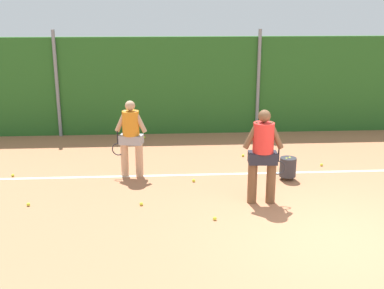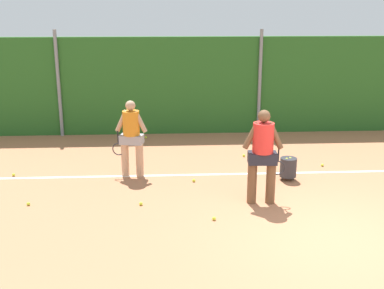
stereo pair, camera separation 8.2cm
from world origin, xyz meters
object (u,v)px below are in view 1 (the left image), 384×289
tennis_ball_8 (141,204)px  tennis_ball_11 (13,175)px  tennis_ball_6 (194,180)px  tennis_ball_9 (266,141)px  tennis_ball_0 (28,204)px  player_midcourt (131,135)px  tennis_ball_5 (215,218)px  ball_hopper (288,167)px  tennis_ball_4 (322,165)px  tennis_ball_10 (243,155)px  tennis_ball_3 (144,137)px  player_foreground_near (263,152)px

tennis_ball_8 → tennis_ball_11: size_ratio=1.00×
tennis_ball_6 → tennis_ball_9: size_ratio=1.00×
tennis_ball_0 → tennis_ball_6: same height
player_midcourt → tennis_ball_5: size_ratio=26.00×
tennis_ball_0 → tennis_ball_5: 3.58m
tennis_ball_11 → tennis_ball_6: bearing=-8.4°
ball_hopper → tennis_ball_11: bearing=174.5°
ball_hopper → tennis_ball_0: ball_hopper is taller
ball_hopper → tennis_ball_4: (1.06, 0.86, -0.26)m
ball_hopper → tennis_ball_5: size_ratio=7.78×
ball_hopper → tennis_ball_5: bearing=-132.8°
tennis_ball_8 → tennis_ball_10: same height
tennis_ball_5 → tennis_ball_11: size_ratio=1.00×
tennis_ball_3 → tennis_ball_6: same height
tennis_ball_8 → tennis_ball_9: 5.36m
tennis_ball_9 → tennis_ball_3: bearing=169.1°
player_midcourt → tennis_ball_3: player_midcourt is taller
tennis_ball_0 → tennis_ball_8: bearing=-3.1°
ball_hopper → tennis_ball_11: 6.12m
ball_hopper → tennis_ball_5: 2.70m
player_midcourt → ball_hopper: 3.51m
player_midcourt → tennis_ball_4: player_midcourt is taller
player_foreground_near → tennis_ball_10: size_ratio=27.80×
tennis_ball_4 → tennis_ball_6: size_ratio=1.00×
tennis_ball_3 → tennis_ball_9: 3.47m
tennis_ball_10 → player_midcourt: bearing=-155.1°
tennis_ball_8 → tennis_ball_11: bearing=148.3°
tennis_ball_4 → tennis_ball_10: size_ratio=1.00×
tennis_ball_3 → tennis_ball_9: (3.40, -0.65, 0.00)m
player_foreground_near → tennis_ball_6: 1.99m
tennis_ball_11 → tennis_ball_3: bearing=47.0°
tennis_ball_4 → tennis_ball_5: size_ratio=1.00×
tennis_ball_0 → tennis_ball_3: (2.07, 4.74, 0.00)m
tennis_ball_3 → tennis_ball_5: same height
player_midcourt → tennis_ball_9: 4.48m
player_foreground_near → tennis_ball_6: size_ratio=27.80×
tennis_ball_5 → tennis_ball_11: (-4.26, 2.55, 0.00)m
tennis_ball_8 → player_midcourt: bearing=98.8°
ball_hopper → tennis_ball_8: bearing=-158.7°
tennis_ball_3 → tennis_ball_5: bearing=-75.8°
tennis_ball_3 → tennis_ball_10: bearing=-36.9°
player_midcourt → tennis_ball_5: player_midcourt is taller
player_foreground_near → tennis_ball_6: player_foreground_near is taller
tennis_ball_3 → ball_hopper: bearing=-48.3°
player_foreground_near → tennis_ball_11: bearing=164.6°
player_midcourt → tennis_ball_6: 1.70m
tennis_ball_6 → tennis_ball_11: size_ratio=1.00×
player_foreground_near → tennis_ball_0: player_foreground_near is taller
tennis_ball_8 → tennis_ball_11: 3.44m
tennis_ball_4 → tennis_ball_9: (-0.89, 2.12, 0.00)m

